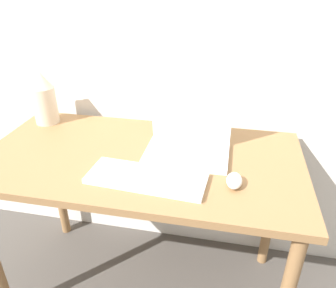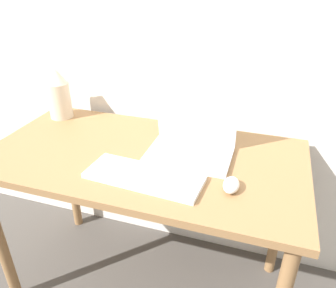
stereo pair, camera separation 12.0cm
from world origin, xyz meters
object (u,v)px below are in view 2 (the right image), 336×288
keyboard (144,177)px  mouse (231,185)px  laptop (192,141)px  vase (58,93)px

keyboard → mouse: bearing=5.9°
laptop → keyboard: bearing=-115.9°
laptop → mouse: bearing=-46.7°
keyboard → vase: size_ratio=1.71×
mouse → vase: vase is taller
laptop → keyboard: size_ratio=0.76×
mouse → vase: 0.98m
mouse → keyboard: bearing=-174.1°
vase → laptop: bearing=-11.8°
laptop → vase: vase is taller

